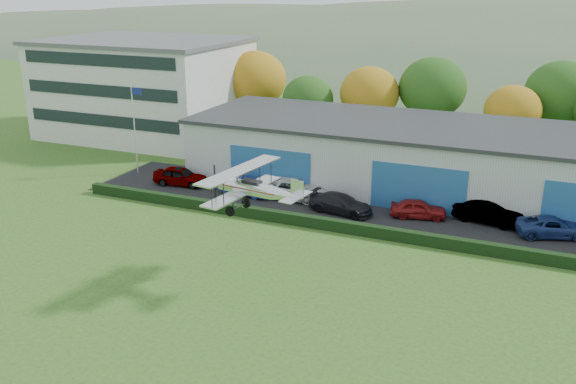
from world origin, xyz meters
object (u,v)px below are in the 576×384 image
at_px(car_1, 245,186).
at_px(car_5, 488,213).
at_px(flagpole, 135,121).
at_px(car_4, 418,209).
at_px(car_6, 553,227).
at_px(office_block, 145,87).
at_px(car_0, 180,176).
at_px(car_2, 294,189).
at_px(biplane, 253,187).
at_px(car_3, 341,204).
at_px(hangar, 434,158).

height_order(car_1, car_5, car_5).
distance_m(flagpole, car_4, 25.59).
bearing_deg(car_6, car_5, 60.91).
relative_size(car_1, car_6, 0.90).
xyz_separation_m(office_block, car_0, (13.41, -14.48, -4.39)).
xyz_separation_m(car_2, car_5, (14.64, 0.56, 0.01)).
xyz_separation_m(car_1, biplane, (7.19, -13.03, 4.89)).
bearing_deg(office_block, car_1, -36.79).
xyz_separation_m(car_1, car_3, (8.30, -0.80, -0.01)).
relative_size(car_4, biplane, 0.59).
height_order(car_5, biplane, biplane).
bearing_deg(car_3, car_4, -69.25).
bearing_deg(flagpole, office_block, 121.97).
xyz_separation_m(car_0, car_4, (19.94, 0.29, -0.09)).
xyz_separation_m(car_3, car_6, (14.49, 1.37, -0.04)).
bearing_deg(office_block, car_2, -30.62).
relative_size(car_0, car_4, 1.14).
relative_size(office_block, car_1, 4.77).
height_order(flagpole, car_5, flagpole).
relative_size(car_4, car_5, 0.84).
xyz_separation_m(hangar, flagpole, (-24.88, -5.98, 2.13)).
height_order(car_5, car_6, car_5).
xyz_separation_m(office_block, car_2, (23.46, -13.88, -4.39)).
bearing_deg(car_3, flagpole, 90.94).
relative_size(hangar, car_4, 10.16).
bearing_deg(car_4, hangar, -10.01).
distance_m(flagpole, car_0, 6.77).
bearing_deg(car_0, hangar, -75.30).
bearing_deg(car_0, biplane, -140.79).
bearing_deg(car_6, car_3, 76.22).
relative_size(flagpole, biplane, 1.19).
bearing_deg(car_3, office_block, 69.00).
bearing_deg(car_5, car_0, 103.43).
distance_m(flagpole, car_1, 12.26).
bearing_deg(car_6, car_4, 71.63).
distance_m(hangar, flagpole, 25.68).
distance_m(office_block, car_4, 36.52).
distance_m(car_1, car_6, 22.79).
xyz_separation_m(flagpole, car_6, (34.25, -1.07, -4.07)).
bearing_deg(car_3, car_0, 94.20).
distance_m(car_3, car_6, 14.55).
height_order(car_1, car_4, car_1).
xyz_separation_m(car_0, car_5, (24.70, 1.16, 0.01)).
bearing_deg(car_0, car_2, -92.74).
relative_size(car_0, car_3, 0.94).
xyz_separation_m(car_4, car_6, (9.01, 0.12, -0.01)).
height_order(hangar, flagpole, flagpole).
distance_m(car_0, car_1, 6.17).
relative_size(hangar, car_5, 8.54).
xyz_separation_m(office_block, car_6, (42.36, -14.07, -4.50)).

